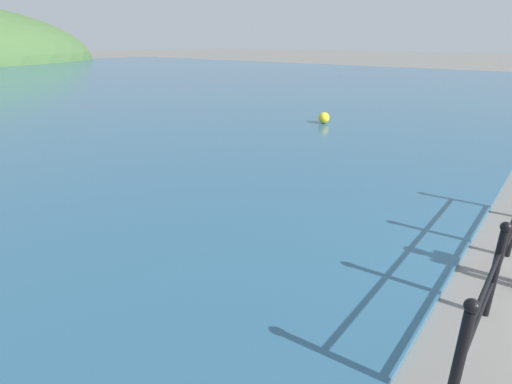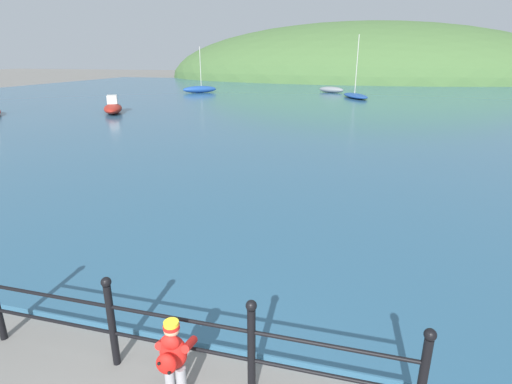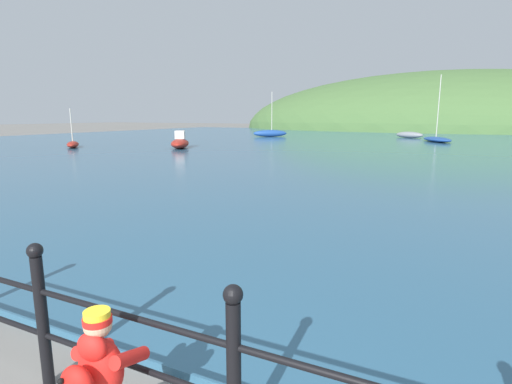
{
  "view_description": "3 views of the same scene",
  "coord_description": "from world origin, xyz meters",
  "px_view_note": "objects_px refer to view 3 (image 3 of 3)",
  "views": [
    {
      "loc": [
        -6.04,
        1.25,
        3.06
      ],
      "look_at": [
        -1.37,
        4.88,
        0.78
      ],
      "focal_mm": 28.0,
      "sensor_mm": 36.0,
      "label": 1
    },
    {
      "loc": [
        1.41,
        -1.89,
        3.6
      ],
      "look_at": [
        -0.81,
        6.25,
        0.72
      ],
      "focal_mm": 28.0,
      "sensor_mm": 36.0,
      "label": 2
    },
    {
      "loc": [
        1.49,
        -0.37,
        2.16
      ],
      "look_at": [
        -1.42,
        5.59,
        0.89
      ],
      "focal_mm": 28.0,
      "sensor_mm": 36.0,
      "label": 3
    }
  ],
  "objects_px": {
    "boat_nearest_quay": "(409,135)",
    "boat_mid_harbor": "(180,142)",
    "child_in_coat": "(99,372)",
    "boat_green_fishing": "(73,144)",
    "boat_twin_mast": "(437,139)",
    "boat_red_dinghy": "(270,133)"
  },
  "relations": [
    {
      "from": "child_in_coat",
      "to": "boat_mid_harbor",
      "type": "relative_size",
      "value": 0.3
    },
    {
      "from": "boat_twin_mast",
      "to": "boat_red_dinghy",
      "type": "xyz_separation_m",
      "value": [
        -15.21,
        1.28,
        0.14
      ]
    },
    {
      "from": "boat_twin_mast",
      "to": "boat_nearest_quay",
      "type": "relative_size",
      "value": 1.83
    },
    {
      "from": "boat_twin_mast",
      "to": "boat_mid_harbor",
      "type": "height_order",
      "value": "boat_twin_mast"
    },
    {
      "from": "child_in_coat",
      "to": "boat_nearest_quay",
      "type": "bearing_deg",
      "value": 92.64
    },
    {
      "from": "boat_red_dinghy",
      "to": "boat_green_fishing",
      "type": "bearing_deg",
      "value": -108.64
    },
    {
      "from": "boat_green_fishing",
      "to": "boat_mid_harbor",
      "type": "bearing_deg",
      "value": 22.76
    },
    {
      "from": "boat_twin_mast",
      "to": "boat_red_dinghy",
      "type": "bearing_deg",
      "value": 175.2
    },
    {
      "from": "boat_nearest_quay",
      "to": "boat_green_fishing",
      "type": "bearing_deg",
      "value": -130.88
    },
    {
      "from": "boat_twin_mast",
      "to": "boat_mid_harbor",
      "type": "xyz_separation_m",
      "value": [
        -14.74,
        -14.11,
        0.14
      ]
    },
    {
      "from": "child_in_coat",
      "to": "boat_mid_harbor",
      "type": "xyz_separation_m",
      "value": [
        -13.98,
        19.6,
        -0.15
      ]
    },
    {
      "from": "boat_green_fishing",
      "to": "child_in_coat",
      "type": "bearing_deg",
      "value": -39.29
    },
    {
      "from": "boat_twin_mast",
      "to": "boat_nearest_quay",
      "type": "height_order",
      "value": "boat_twin_mast"
    },
    {
      "from": "boat_mid_harbor",
      "to": "boat_red_dinghy",
      "type": "xyz_separation_m",
      "value": [
        -0.47,
        15.39,
        -0.0
      ]
    },
    {
      "from": "boat_green_fishing",
      "to": "boat_nearest_quay",
      "type": "height_order",
      "value": "boat_green_fishing"
    },
    {
      "from": "boat_green_fishing",
      "to": "boat_red_dinghy",
      "type": "xyz_separation_m",
      "value": [
        6.12,
        18.16,
        0.14
      ]
    },
    {
      "from": "child_in_coat",
      "to": "boat_green_fishing",
      "type": "relative_size",
      "value": 0.4
    },
    {
      "from": "boat_green_fishing",
      "to": "boat_red_dinghy",
      "type": "bearing_deg",
      "value": 71.36
    },
    {
      "from": "boat_red_dinghy",
      "to": "boat_nearest_quay",
      "type": "bearing_deg",
      "value": 15.7
    },
    {
      "from": "boat_mid_harbor",
      "to": "boat_red_dinghy",
      "type": "distance_m",
      "value": 15.4
    },
    {
      "from": "boat_nearest_quay",
      "to": "boat_mid_harbor",
      "type": "bearing_deg",
      "value": -122.78
    },
    {
      "from": "boat_nearest_quay",
      "to": "boat_mid_harbor",
      "type": "height_order",
      "value": "boat_mid_harbor"
    }
  ]
}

